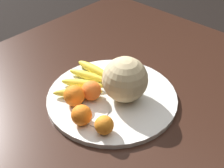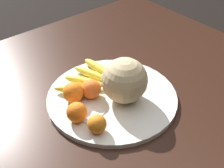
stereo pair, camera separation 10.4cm
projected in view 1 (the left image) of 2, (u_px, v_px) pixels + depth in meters
kitchen_table at (112, 106)px, 1.19m from camera, size 1.31×1.17×0.78m
fruit_bowl at (112, 97)px, 1.07m from camera, size 0.45×0.45×0.02m
melon at (125, 79)px, 1.01m from camera, size 0.15×0.15×0.15m
banana_bunch at (86, 80)px, 1.11m from camera, size 0.23×0.21×0.03m
orange_front_left at (74, 96)px, 1.01m from camera, size 0.07×0.07×0.07m
orange_front_right at (91, 91)px, 1.04m from camera, size 0.07×0.07×0.07m
orange_mid_center at (82, 115)px, 0.94m from camera, size 0.06×0.06×0.06m
orange_back_left at (104, 125)px, 0.92m from camera, size 0.06×0.06×0.06m
produce_tag at (99, 118)px, 0.98m from camera, size 0.09×0.05×0.00m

